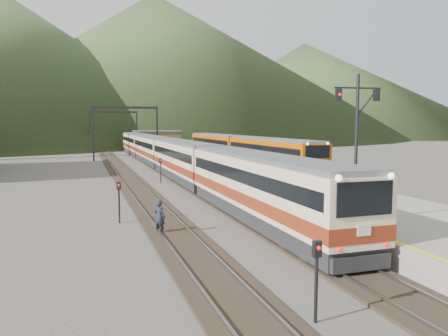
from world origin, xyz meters
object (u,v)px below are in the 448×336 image
object	(u,v)px
signal_mast	(357,133)
worker	(160,217)
main_train	(165,155)
second_train	(240,148)

from	to	relation	value
signal_mast	worker	bearing A→B (deg)	150.55
main_train	worker	bearing A→B (deg)	-101.10
signal_mast	main_train	bearing A→B (deg)	93.95
main_train	signal_mast	distance (m)	33.53
main_train	signal_mast	world-z (taller)	signal_mast
main_train	second_train	size ratio (longest dim) A/B	1.78
second_train	signal_mast	world-z (taller)	signal_mast
second_train	signal_mast	bearing A→B (deg)	-103.00
second_train	worker	bearing A→B (deg)	-115.86
main_train	worker	xyz separation A→B (m)	(-5.65, -28.81, -1.04)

